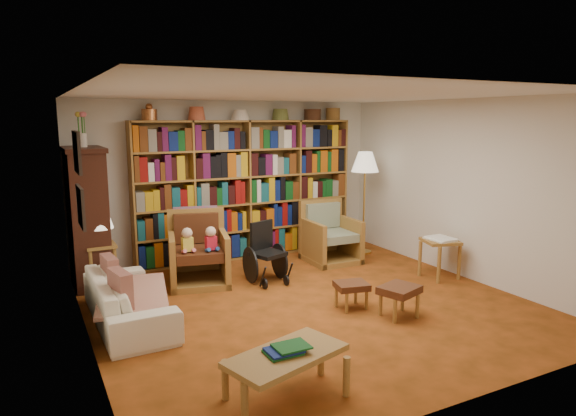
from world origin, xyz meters
TOP-DOWN VIEW (x-y plane):
  - floor at (0.00, 0.00)m, footprint 5.00×5.00m
  - ceiling at (0.00, 0.00)m, footprint 5.00×5.00m
  - wall_back at (0.00, 2.50)m, footprint 5.00×0.00m
  - wall_front at (0.00, -2.50)m, footprint 5.00×0.00m
  - wall_left at (-2.50, 0.00)m, footprint 0.00×5.00m
  - wall_right at (2.50, 0.00)m, footprint 0.00×5.00m
  - bookshelf at (0.20, 2.33)m, footprint 3.60×0.30m
  - curio_cabinet at (-2.25, 2.00)m, footprint 0.50×0.95m
  - framed_pictures at (-2.48, 0.30)m, footprint 0.03×0.52m
  - sofa at (-2.05, 0.41)m, footprint 1.83×0.74m
  - sofa_throw at (-2.00, 0.41)m, footprint 0.97×1.47m
  - cushion_left at (-2.18, 0.76)m, footprint 0.16×0.40m
  - cushion_right at (-2.18, 0.06)m, footprint 0.20×0.42m
  - side_table_lamp at (-2.15, 1.71)m, footprint 0.37×0.37m
  - table_lamp at (-2.15, 1.71)m, footprint 0.36×0.36m
  - armchair_leather at (-0.95, 1.44)m, footprint 0.97×1.00m
  - armchair_sage at (1.24, 1.54)m, footprint 0.78×0.81m
  - wheelchair at (-0.09, 1.05)m, footprint 0.51×0.66m
  - floor_lamp at (2.00, 1.65)m, footprint 0.45×0.45m
  - side_table_papers at (2.15, 0.03)m, footprint 0.57×0.57m
  - footstool_a at (0.37, -0.38)m, footprint 0.43×0.39m
  - footstool_b at (0.70, -0.85)m, footprint 0.52×0.48m
  - coffee_table at (-1.22, -1.79)m, footprint 1.08×0.75m

SIDE VIEW (x-z plane):
  - floor at x=0.00m, z-range 0.00..0.00m
  - footstool_a at x=0.37m, z-range 0.10..0.42m
  - sofa at x=-2.05m, z-range 0.00..0.53m
  - footstool_b at x=0.70m, z-range 0.11..0.48m
  - sofa_throw at x=-2.00m, z-range 0.28..0.32m
  - coffee_table at x=-1.22m, z-range 0.12..0.56m
  - armchair_sage at x=1.24m, z-range -0.11..0.83m
  - wheelchair at x=-0.09m, z-range -0.04..0.79m
  - armchair_leather at x=-0.95m, z-range -0.09..0.91m
  - side_table_lamp at x=-2.15m, z-range 0.13..0.74m
  - cushion_left at x=-2.18m, z-range 0.25..0.65m
  - cushion_right at x=-2.18m, z-range 0.25..0.65m
  - side_table_papers at x=2.15m, z-range 0.16..0.75m
  - table_lamp at x=-2.15m, z-range 0.70..1.19m
  - curio_cabinet at x=-2.25m, z-range -0.25..2.15m
  - bookshelf at x=0.20m, z-range -0.04..2.38m
  - wall_back at x=0.00m, z-range -1.25..3.75m
  - wall_front at x=0.00m, z-range -1.25..3.75m
  - wall_left at x=-2.50m, z-range -1.25..3.75m
  - wall_right at x=2.50m, z-range -1.25..3.75m
  - floor_lamp at x=2.00m, z-range 0.61..2.31m
  - framed_pictures at x=-2.48m, z-range 1.14..2.11m
  - ceiling at x=0.00m, z-range 2.50..2.50m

